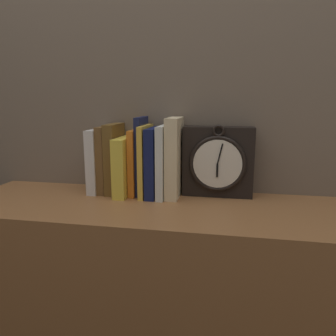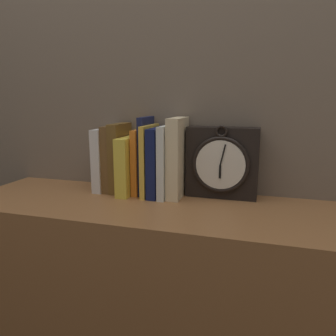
{
  "view_description": "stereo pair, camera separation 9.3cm",
  "coord_description": "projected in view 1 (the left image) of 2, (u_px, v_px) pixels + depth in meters",
  "views": [
    {
      "loc": [
        0.17,
        -0.89,
        1.18
      ],
      "look_at": [
        0.0,
        0.0,
        0.99
      ],
      "focal_mm": 35.0,
      "sensor_mm": 36.0,
      "label": 1
    },
    {
      "loc": [
        0.26,
        -0.87,
        1.18
      ],
      "look_at": [
        0.0,
        0.0,
        0.99
      ],
      "focal_mm": 35.0,
      "sensor_mm": 36.0,
      "label": 2
    }
  ],
  "objects": [
    {
      "name": "book_slot8_white",
      "position": [
        164.0,
        161.0,
        1.03
      ],
      "size": [
        0.02,
        0.15,
        0.22
      ],
      "color": "white",
      "rests_on": "bookshelf"
    },
    {
      "name": "book_slot6_yellow",
      "position": [
        146.0,
        161.0,
        1.04
      ],
      "size": [
        0.02,
        0.15,
        0.22
      ],
      "color": "yellow",
      "rests_on": "bookshelf"
    },
    {
      "name": "book_slot4_orange",
      "position": [
        136.0,
        162.0,
        1.06
      ],
      "size": [
        0.02,
        0.13,
        0.21
      ],
      "color": "orange",
      "rests_on": "bookshelf"
    },
    {
      "name": "book_slot3_yellow",
      "position": [
        125.0,
        166.0,
        1.06
      ],
      "size": [
        0.04,
        0.16,
        0.19
      ],
      "color": "yellow",
      "rests_on": "bookshelf"
    },
    {
      "name": "book_slot1_brown",
      "position": [
        106.0,
        159.0,
        1.08
      ],
      "size": [
        0.03,
        0.12,
        0.22
      ],
      "color": "brown",
      "rests_on": "bookshelf"
    },
    {
      "name": "wall_back",
      "position": [
        180.0,
        64.0,
        1.07
      ],
      "size": [
        6.0,
        0.05,
        2.6
      ],
      "color": "#756656",
      "rests_on": "ground_plane"
    },
    {
      "name": "book_slot2_brown",
      "position": [
        115.0,
        159.0,
        1.07
      ],
      "size": [
        0.03,
        0.13,
        0.23
      ],
      "color": "brown",
      "rests_on": "bookshelf"
    },
    {
      "name": "book_slot9_cream",
      "position": [
        175.0,
        158.0,
        1.03
      ],
      "size": [
        0.04,
        0.14,
        0.25
      ],
      "color": "beige",
      "rests_on": "bookshelf"
    },
    {
      "name": "book_slot7_navy",
      "position": [
        154.0,
        162.0,
        1.04
      ],
      "size": [
        0.03,
        0.15,
        0.22
      ],
      "color": "#141D4F",
      "rests_on": "bookshelf"
    },
    {
      "name": "clock",
      "position": [
        218.0,
        162.0,
        1.04
      ],
      "size": [
        0.22,
        0.08,
        0.23
      ],
      "color": "black",
      "rests_on": "bookshelf"
    },
    {
      "name": "book_slot0_white",
      "position": [
        97.0,
        161.0,
        1.09
      ],
      "size": [
        0.03,
        0.13,
        0.21
      ],
      "color": "silver",
      "rests_on": "bookshelf"
    },
    {
      "name": "book_slot5_navy",
      "position": [
        142.0,
        156.0,
        1.06
      ],
      "size": [
        0.02,
        0.12,
        0.25
      ],
      "color": "#1A2048",
      "rests_on": "bookshelf"
    }
  ]
}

